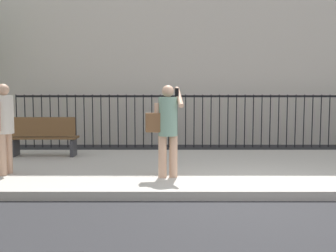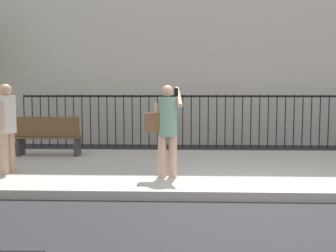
{
  "view_description": "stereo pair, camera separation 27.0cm",
  "coord_description": "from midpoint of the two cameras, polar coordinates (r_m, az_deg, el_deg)",
  "views": [
    {
      "loc": [
        -1.43,
        -6.06,
        1.72
      ],
      "look_at": [
        -1.43,
        1.34,
        1.06
      ],
      "focal_mm": 42.5,
      "sensor_mm": 36.0,
      "label": 1
    },
    {
      "loc": [
        -1.16,
        -6.05,
        1.72
      ],
      "look_at": [
        -1.43,
        1.34,
        1.06
      ],
      "focal_mm": 42.5,
      "sensor_mm": 36.0,
      "label": 2
    }
  ],
  "objects": [
    {
      "name": "street_bench",
      "position": [
        9.92,
        -18.24,
        -1.34
      ],
      "size": [
        1.6,
        0.45,
        0.95
      ],
      "color": "brown",
      "rests_on": "sidewalk"
    },
    {
      "name": "sidewalk",
      "position": [
        8.52,
        8.78,
        -6.08
      ],
      "size": [
        28.0,
        4.4,
        0.15
      ],
      "primitive_type": "cube",
      "color": "#B2ADA3",
      "rests_on": "ground"
    },
    {
      "name": "ground_plane",
      "position": [
        6.43,
        11.8,
        -10.51
      ],
      "size": [
        60.0,
        60.0,
        0.0
      ],
      "primitive_type": "plane",
      "color": "#28282B"
    },
    {
      "name": "pedestrian_on_phone",
      "position": [
        7.12,
        -1.3,
        0.26
      ],
      "size": [
        0.69,
        0.49,
        1.67
      ],
      "color": "tan",
      "rests_on": "sidewalk"
    },
    {
      "name": "pedestrian_walking",
      "position": [
        8.03,
        -23.32,
        0.4
      ],
      "size": [
        0.39,
        0.49,
        1.69
      ],
      "color": "tan",
      "rests_on": "sidewalk"
    },
    {
      "name": "iron_fence",
      "position": [
        12.05,
        6.16,
        1.75
      ],
      "size": [
        12.03,
        0.04,
        1.6
      ],
      "color": "black",
      "rests_on": "ground"
    }
  ]
}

